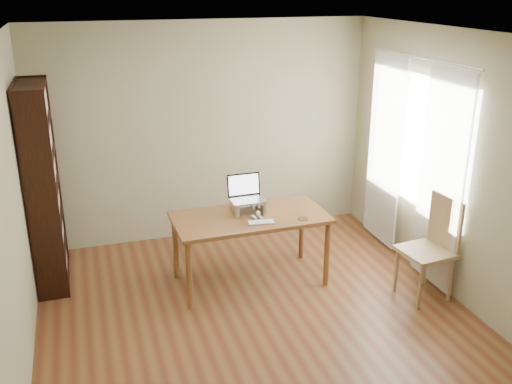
# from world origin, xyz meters

# --- Properties ---
(room) EXTENTS (4.04, 4.54, 2.64)m
(room) POSITION_xyz_m (0.03, 0.01, 1.30)
(room) COLOR #5A2A17
(room) RESTS_ON ground
(bookshelf) EXTENTS (0.30, 0.90, 2.10)m
(bookshelf) POSITION_xyz_m (-1.83, 1.55, 1.05)
(bookshelf) COLOR black
(bookshelf) RESTS_ON ground
(curtains) EXTENTS (0.03, 1.90, 2.25)m
(curtains) POSITION_xyz_m (1.92, 0.80, 1.17)
(curtains) COLOR white
(curtains) RESTS_ON ground
(desk) EXTENTS (1.58, 0.81, 0.75)m
(desk) POSITION_xyz_m (0.14, 0.88, 0.67)
(desk) COLOR brown
(desk) RESTS_ON ground
(laptop_stand) EXTENTS (0.32, 0.25, 0.13)m
(laptop_stand) POSITION_xyz_m (0.14, 0.96, 0.83)
(laptop_stand) COLOR silver
(laptop_stand) RESTS_ON desk
(laptop) EXTENTS (0.35, 0.30, 0.25)m
(laptop) POSITION_xyz_m (0.14, 1.03, 0.94)
(laptop) COLOR silver
(laptop) RESTS_ON laptop_stand
(keyboard) EXTENTS (0.28, 0.16, 0.02)m
(keyboard) POSITION_xyz_m (0.19, 0.66, 0.76)
(keyboard) COLOR silver
(keyboard) RESTS_ON desk
(coaster) EXTENTS (0.11, 0.11, 0.01)m
(coaster) POSITION_xyz_m (0.62, 0.64, 0.75)
(coaster) COLOR #51301C
(coaster) RESTS_ON desk
(cat) EXTENTS (0.24, 0.48, 0.15)m
(cat) POSITION_xyz_m (0.17, 1.00, 0.81)
(cat) COLOR #4F443E
(cat) RESTS_ON desk
(chair) EXTENTS (0.51, 0.51, 1.04)m
(chair) POSITION_xyz_m (1.78, 0.07, 0.57)
(chair) COLOR tan
(chair) RESTS_ON ground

